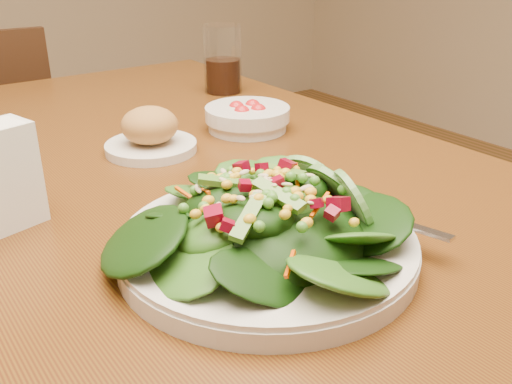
% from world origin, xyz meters
% --- Properties ---
extents(dining_table, '(0.90, 1.40, 0.75)m').
position_xyz_m(dining_table, '(0.00, 0.00, 0.65)').
color(dining_table, '#5A370F').
rests_on(dining_table, ground_plane).
extents(salad_plate, '(0.31, 0.31, 0.09)m').
position_xyz_m(salad_plate, '(0.00, -0.25, 0.78)').
color(salad_plate, silver).
rests_on(salad_plate, dining_table).
extents(bread_plate, '(0.14, 0.14, 0.07)m').
position_xyz_m(bread_plate, '(0.04, 0.11, 0.78)').
color(bread_plate, silver).
rests_on(bread_plate, dining_table).
extents(tomato_bowl, '(0.15, 0.15, 0.05)m').
position_xyz_m(tomato_bowl, '(0.22, 0.11, 0.77)').
color(tomato_bowl, silver).
rests_on(tomato_bowl, dining_table).
extents(drinking_glass, '(0.08, 0.08, 0.14)m').
position_xyz_m(drinking_glass, '(0.33, 0.35, 0.81)').
color(drinking_glass, silver).
rests_on(drinking_glass, dining_table).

